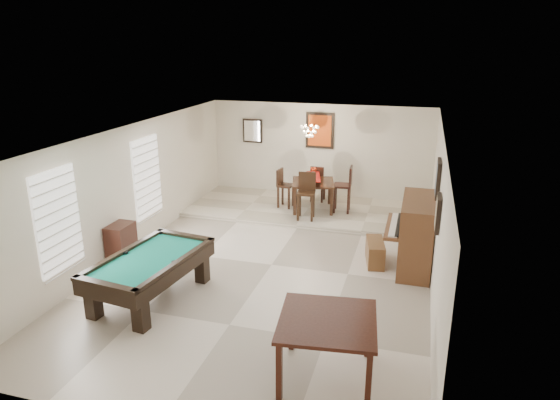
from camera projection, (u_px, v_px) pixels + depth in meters
The scene contains 25 objects.
ground_plane at pixel (272, 265), 9.79m from camera, with size 6.00×9.00×0.02m, color beige.
wall_back at pixel (320, 152), 13.50m from camera, with size 6.00×0.04×2.60m, color silver.
wall_front at pixel (147, 329), 5.27m from camera, with size 6.00×0.04×2.60m, color silver.
wall_left at pixel (131, 189), 10.17m from camera, with size 0.04×9.00×2.60m, color silver.
wall_right at pixel (437, 217), 8.60m from camera, with size 0.04×9.00×2.60m, color silver.
ceiling at pixel (271, 133), 8.98m from camera, with size 6.00×9.00×0.04m, color white.
dining_step at pixel (309, 210), 12.74m from camera, with size 6.00×2.50×0.12m, color beige.
window_left_front at pixel (58, 221), 8.12m from camera, with size 0.06×1.00×1.70m, color white.
window_left_rear at pixel (147, 177), 10.68m from camera, with size 0.06×1.00×1.70m, color white.
pool_table at pixel (151, 278), 8.42m from camera, with size 1.20×2.21×0.74m, color black, non-canonical shape.
square_table at pixel (327, 348), 6.42m from camera, with size 1.23×1.23×0.85m, color black, non-canonical shape.
upright_piano at pixel (408, 233), 9.53m from camera, with size 0.92×1.64×1.36m, color brown, non-canonical shape.
piano_bench at pixel (375, 252), 9.80m from camera, with size 0.32×0.82×0.45m, color brown.
apothecary_chest at pixel (122, 245), 9.63m from camera, with size 0.38×0.57×0.85m, color black.
dining_table at pixel (313, 193), 12.49m from camera, with size 1.02×1.02×0.85m, color black, non-canonical shape.
flower_vase at pixel (313, 172), 12.32m from camera, with size 0.15×0.15×0.26m, color #AB2B0E, non-canonical shape.
dining_chair_south at pixel (306, 197), 11.77m from camera, with size 0.41×0.41×1.11m, color black, non-canonical shape.
dining_chair_north at pixel (318, 183), 13.15m from camera, with size 0.36×0.36×0.96m, color black, non-canonical shape.
dining_chair_west at pixel (286, 188), 12.65m from camera, with size 0.36×0.36×0.98m, color black, non-canonical shape.
dining_chair_east at pixel (342, 189), 12.28m from camera, with size 0.43×0.43×1.16m, color black, non-canonical shape.
chandelier at pixel (310, 127), 12.03m from camera, with size 0.44×0.44×0.60m, color #FFE5B2, non-canonical shape.
back_painting at pixel (320, 130), 13.28m from camera, with size 0.75×0.06×0.95m, color #D84C14.
back_mirror at pixel (252, 131), 13.81m from camera, with size 0.55×0.06×0.65m, color white.
right_picture_upper at pixel (438, 179), 8.70m from camera, with size 0.06×0.55×0.65m, color slate.
right_picture_lower at pixel (438, 213), 7.57m from camera, with size 0.06×0.45×0.55m, color gray.
Camera 1 is at (2.61, -8.53, 4.22)m, focal length 32.00 mm.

